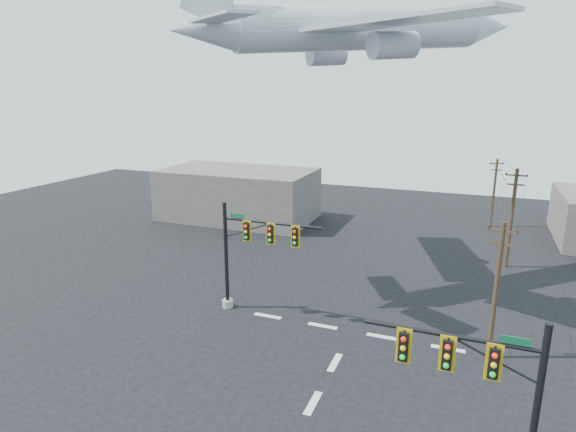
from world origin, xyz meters
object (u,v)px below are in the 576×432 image
at_px(signal_mast_far, 248,253).
at_px(utility_pole_b, 512,217).
at_px(signal_mast_near, 489,399).
at_px(utility_pole_a, 496,289).
at_px(utility_pole_c, 494,192).
at_px(airliner, 361,30).

height_order(signal_mast_far, utility_pole_b, utility_pole_b).
bearing_deg(signal_mast_near, utility_pole_a, 87.41).
relative_size(utility_pole_b, utility_pole_c, 1.13).
bearing_deg(utility_pole_b, airliner, -140.49).
distance_m(signal_mast_far, utility_pole_c, 34.06).
distance_m(utility_pole_c, airliner, 28.72).
distance_m(signal_mast_far, utility_pole_a, 15.78).
relative_size(signal_mast_far, airliner, 0.33).
bearing_deg(utility_pole_a, utility_pole_c, 102.49).
xyz_separation_m(utility_pole_c, airliner, (-10.91, -21.65, 15.40)).
height_order(utility_pole_b, utility_pole_c, utility_pole_b).
bearing_deg(signal_mast_near, signal_mast_far, 143.91).
bearing_deg(airliner, utility_pole_c, 19.72).
height_order(utility_pole_a, utility_pole_b, utility_pole_b).
bearing_deg(utility_pole_a, utility_pole_b, 97.94).
relative_size(signal_mast_far, utility_pole_a, 0.94).
bearing_deg(airliner, signal_mast_far, -166.62).
bearing_deg(airliner, utility_pole_b, -9.57).
distance_m(utility_pole_a, utility_pole_b, 16.73).
bearing_deg(signal_mast_far, utility_pole_a, -1.12).
xyz_separation_m(signal_mast_far, utility_pole_c, (16.29, 29.91, -0.31)).
relative_size(signal_mast_near, utility_pole_b, 0.85).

